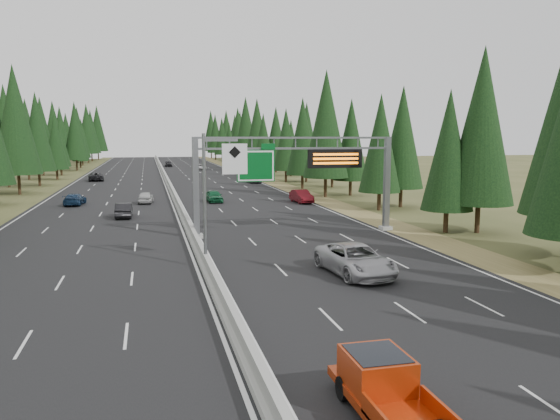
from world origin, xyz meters
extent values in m
cube|color=black|center=(0.00, 80.00, 0.04)|extent=(32.00, 260.00, 0.08)
cube|color=olive|center=(17.80, 80.00, 0.03)|extent=(3.60, 260.00, 0.06)
cube|color=#3F4620|center=(-17.80, 80.00, 0.03)|extent=(3.60, 260.00, 0.06)
cube|color=gray|center=(0.00, 80.00, 0.23)|extent=(0.70, 260.00, 0.30)
cube|color=gray|center=(0.00, 80.00, 0.63)|extent=(0.30, 260.00, 0.60)
cube|color=slate|center=(0.35, 35.00, 3.98)|extent=(0.45, 0.45, 7.80)
cube|color=gray|center=(0.35, 35.00, 0.23)|extent=(0.90, 0.90, 0.30)
cube|color=slate|center=(16.20, 35.00, 3.98)|extent=(0.45, 0.45, 7.80)
cube|color=gray|center=(16.20, 35.00, 0.23)|extent=(0.90, 0.90, 0.30)
cube|color=slate|center=(8.28, 35.00, 7.80)|extent=(15.85, 0.35, 0.16)
cube|color=slate|center=(8.28, 35.00, 6.96)|extent=(15.85, 0.35, 0.16)
cube|color=#054C19|center=(5.00, 34.75, 5.63)|extent=(3.00, 0.10, 2.50)
cube|color=silver|center=(5.00, 34.69, 5.63)|extent=(2.85, 0.02, 2.35)
cube|color=#054C19|center=(6.00, 34.75, 7.13)|extent=(1.10, 0.10, 0.45)
cube|color=black|center=(11.50, 34.70, 6.13)|extent=(4.50, 0.40, 1.50)
cube|color=orange|center=(11.50, 34.48, 6.48)|extent=(3.80, 0.02, 0.18)
cube|color=orange|center=(11.50, 34.48, 6.13)|extent=(3.80, 0.02, 0.18)
cube|color=orange|center=(11.50, 34.48, 5.78)|extent=(3.80, 0.02, 0.18)
cylinder|color=slate|center=(0.00, 25.00, 4.08)|extent=(0.20, 0.20, 8.00)
cube|color=gray|center=(0.00, 25.00, 0.18)|extent=(0.50, 0.50, 0.20)
cube|color=slate|center=(1.00, 25.00, 7.68)|extent=(2.00, 0.15, 0.15)
cube|color=silver|center=(1.80, 24.88, 6.58)|extent=(1.50, 0.06, 1.80)
cylinder|color=black|center=(20.67, 33.04, 0.94)|extent=(0.40, 0.40, 1.88)
cone|color=black|center=(20.67, 33.04, 6.81)|extent=(4.23, 4.23, 9.86)
cylinder|color=black|center=(23.12, 32.29, 1.21)|extent=(0.40, 0.40, 2.42)
cone|color=black|center=(23.12, 32.29, 8.77)|extent=(5.44, 5.44, 12.70)
cylinder|color=black|center=(20.94, 47.13, 0.99)|extent=(0.40, 0.40, 1.99)
cone|color=black|center=(20.94, 47.13, 7.21)|extent=(4.47, 4.47, 10.44)
cylinder|color=black|center=(24.42, 49.05, 1.08)|extent=(0.40, 0.40, 2.17)
cone|color=black|center=(24.42, 49.05, 7.85)|extent=(4.87, 4.87, 11.37)
cylinder|color=black|center=(19.25, 60.34, 1.31)|extent=(0.40, 0.40, 2.62)
cone|color=black|center=(19.25, 60.34, 9.51)|extent=(5.90, 5.90, 13.77)
cylinder|color=black|center=(23.31, 61.92, 1.04)|extent=(0.40, 0.40, 2.07)
cone|color=black|center=(23.31, 61.92, 7.51)|extent=(4.66, 4.66, 10.87)
cylinder|color=black|center=(19.49, 72.08, 1.10)|extent=(0.40, 0.40, 2.19)
cone|color=black|center=(19.49, 72.08, 7.95)|extent=(4.94, 4.94, 11.52)
cylinder|color=black|center=(24.93, 74.06, 1.02)|extent=(0.40, 0.40, 2.05)
cone|color=black|center=(24.93, 74.06, 7.41)|extent=(4.60, 4.60, 10.74)
cylinder|color=black|center=(20.29, 85.28, 1.03)|extent=(0.40, 0.40, 2.05)
cone|color=black|center=(20.29, 85.28, 7.43)|extent=(4.61, 4.61, 10.77)
cylinder|color=black|center=(23.84, 84.75, 1.11)|extent=(0.40, 0.40, 2.21)
cone|color=black|center=(23.84, 84.75, 8.01)|extent=(4.97, 4.97, 11.60)
cylinder|color=black|center=(19.01, 98.28, 1.00)|extent=(0.40, 0.40, 1.99)
cone|color=black|center=(19.01, 98.28, 7.22)|extent=(4.48, 4.48, 10.46)
cylinder|color=black|center=(24.83, 99.14, 0.91)|extent=(0.40, 0.40, 1.81)
cone|color=black|center=(24.83, 99.14, 6.57)|extent=(4.08, 4.08, 9.51)
cylinder|color=black|center=(20.53, 112.14, 1.30)|extent=(0.40, 0.40, 2.61)
cone|color=black|center=(20.53, 112.14, 9.45)|extent=(5.87, 5.87, 13.69)
cylinder|color=black|center=(24.75, 111.90, 1.16)|extent=(0.40, 0.40, 2.32)
cone|color=black|center=(24.75, 111.90, 8.41)|extent=(5.22, 5.22, 12.19)
cylinder|color=black|center=(20.38, 125.48, 1.40)|extent=(0.40, 0.40, 2.81)
cone|color=black|center=(20.38, 125.48, 10.18)|extent=(6.32, 6.32, 14.75)
cylinder|color=black|center=(24.82, 125.15, 0.96)|extent=(0.40, 0.40, 1.92)
cone|color=black|center=(24.82, 125.15, 6.96)|extent=(4.32, 4.32, 10.08)
cylinder|color=black|center=(20.66, 139.11, 1.25)|extent=(0.40, 0.40, 2.51)
cone|color=black|center=(20.66, 139.11, 9.10)|extent=(5.65, 5.65, 13.18)
cylinder|color=black|center=(23.85, 140.06, 1.02)|extent=(0.40, 0.40, 2.04)
cone|color=black|center=(23.85, 140.06, 7.41)|extent=(4.60, 4.60, 10.73)
cylinder|color=black|center=(20.14, 151.42, 0.96)|extent=(0.40, 0.40, 1.92)
cone|color=black|center=(20.14, 151.42, 6.96)|extent=(4.32, 4.32, 10.07)
cylinder|color=black|center=(23.63, 153.26, 1.23)|extent=(0.40, 0.40, 2.46)
cone|color=black|center=(23.63, 153.26, 8.92)|extent=(5.54, 5.54, 12.92)
cylinder|color=black|center=(20.01, 166.49, 1.12)|extent=(0.40, 0.40, 2.24)
cone|color=black|center=(20.01, 166.49, 8.11)|extent=(5.03, 5.03, 11.75)
cylinder|color=black|center=(23.85, 164.48, 1.19)|extent=(0.40, 0.40, 2.38)
cone|color=black|center=(23.85, 164.48, 8.63)|extent=(5.36, 5.36, 12.50)
cylinder|color=black|center=(19.45, 179.01, 1.24)|extent=(0.40, 0.40, 2.47)
cone|color=black|center=(19.45, 179.01, 8.97)|extent=(5.57, 5.57, 12.99)
cylinder|color=black|center=(23.12, 178.38, 1.35)|extent=(0.40, 0.40, 2.70)
cone|color=black|center=(23.12, 178.38, 9.78)|extent=(6.07, 6.07, 14.17)
cylinder|color=black|center=(19.50, 192.12, 1.39)|extent=(0.40, 0.40, 2.78)
cone|color=black|center=(19.50, 192.12, 10.07)|extent=(6.25, 6.25, 14.59)
cylinder|color=black|center=(25.00, 193.70, 0.96)|extent=(0.40, 0.40, 1.92)
cone|color=black|center=(25.00, 193.70, 6.94)|extent=(4.31, 4.31, 10.06)
cylinder|color=black|center=(-20.38, 73.70, 1.40)|extent=(0.40, 0.40, 2.81)
cone|color=black|center=(-20.38, 73.70, 10.18)|extent=(6.32, 6.32, 14.74)
cylinder|color=black|center=(-20.22, 87.34, 1.20)|extent=(0.40, 0.40, 2.40)
cone|color=black|center=(-20.22, 87.34, 8.70)|extent=(5.40, 5.40, 12.59)
cylinder|color=black|center=(-24.46, 86.02, 1.28)|extent=(0.40, 0.40, 2.56)
cone|color=black|center=(-24.46, 86.02, 9.27)|extent=(5.75, 5.75, 13.42)
cylinder|color=black|center=(-19.40, 99.79, 0.97)|extent=(0.40, 0.40, 1.94)
cone|color=black|center=(-19.40, 99.79, 7.04)|extent=(4.37, 4.37, 10.19)
cylinder|color=black|center=(-24.52, 101.45, 1.19)|extent=(0.40, 0.40, 2.37)
cone|color=black|center=(-24.52, 101.45, 8.60)|extent=(5.34, 5.34, 12.46)
cylinder|color=black|center=(-20.44, 112.38, 0.90)|extent=(0.40, 0.40, 1.79)
cone|color=black|center=(-20.44, 112.38, 6.49)|extent=(4.03, 4.03, 9.40)
cylinder|color=black|center=(-23.95, 112.70, 1.27)|extent=(0.40, 0.40, 2.55)
cone|color=black|center=(-23.95, 112.70, 9.23)|extent=(5.73, 5.73, 13.37)
cylinder|color=black|center=(-19.22, 127.83, 1.28)|extent=(0.40, 0.40, 2.55)
cone|color=black|center=(-19.22, 127.83, 9.26)|extent=(5.75, 5.75, 13.41)
cylinder|color=black|center=(-23.69, 126.34, 1.28)|extent=(0.40, 0.40, 2.56)
cone|color=black|center=(-23.69, 126.34, 9.29)|extent=(5.76, 5.76, 13.45)
cylinder|color=black|center=(-19.73, 139.91, 0.88)|extent=(0.40, 0.40, 1.76)
cone|color=black|center=(-19.73, 139.91, 6.39)|extent=(3.96, 3.96, 9.25)
cylinder|color=black|center=(-23.82, 137.44, 1.23)|extent=(0.40, 0.40, 2.46)
cone|color=black|center=(-23.82, 137.44, 8.91)|extent=(5.53, 5.53, 12.90)
cylinder|color=black|center=(-20.67, 153.26, 1.03)|extent=(0.40, 0.40, 2.05)
cone|color=black|center=(-20.67, 153.26, 7.43)|extent=(4.61, 4.61, 10.76)
cylinder|color=black|center=(-24.70, 154.12, 1.16)|extent=(0.40, 0.40, 2.32)
cone|color=black|center=(-24.70, 154.12, 8.41)|extent=(5.22, 5.22, 12.17)
cylinder|color=black|center=(-20.48, 166.42, 1.42)|extent=(0.40, 0.40, 2.83)
cone|color=black|center=(-20.48, 166.42, 10.26)|extent=(6.37, 6.37, 14.86)
cylinder|color=black|center=(-23.56, 167.50, 1.26)|extent=(0.40, 0.40, 2.51)
cone|color=black|center=(-23.56, 167.50, 9.10)|extent=(5.65, 5.65, 13.18)
cylinder|color=black|center=(-20.63, 179.76, 1.33)|extent=(0.40, 0.40, 2.65)
cone|color=black|center=(-20.63, 179.76, 9.62)|extent=(5.97, 5.97, 13.94)
cylinder|color=black|center=(-24.53, 178.73, 1.38)|extent=(0.40, 0.40, 2.77)
cone|color=black|center=(-24.53, 178.73, 10.03)|extent=(6.22, 6.22, 14.52)
cylinder|color=black|center=(-19.46, 190.19, 1.48)|extent=(0.40, 0.40, 2.95)
cone|color=black|center=(-19.46, 190.19, 10.71)|extent=(6.65, 6.65, 15.51)
cylinder|color=black|center=(-23.30, 192.11, 1.26)|extent=(0.40, 0.40, 2.52)
cone|color=black|center=(-23.30, 192.11, 9.12)|extent=(5.66, 5.66, 13.20)
imported|color=#AAA9AD|center=(8.12, 21.44, 0.94)|extent=(3.47, 6.46, 1.72)
cylinder|color=black|center=(2.26, 7.44, 0.44)|extent=(0.27, 0.72, 0.72)
cylinder|color=black|center=(3.79, 7.44, 0.44)|extent=(0.27, 0.72, 0.72)
cube|color=#9E2A09|center=(3.02, 6.00, 0.58)|extent=(1.81, 5.06, 0.27)
cube|color=#9E2A09|center=(3.02, 6.81, 1.21)|extent=(1.72, 1.99, 0.99)
cube|color=black|center=(3.02, 6.81, 1.48)|extent=(1.53, 1.72, 0.50)
cube|color=#9E2A09|center=(3.88, 4.65, 0.89)|extent=(0.09, 2.17, 0.54)
imported|color=#13532E|center=(4.44, 58.15, 0.80)|extent=(1.95, 4.34, 1.45)
imported|color=#5F0D14|center=(14.50, 55.06, 0.85)|extent=(1.96, 4.76, 1.53)
imported|color=black|center=(14.34, 84.13, 0.79)|extent=(2.13, 4.92, 1.41)
imported|color=silver|center=(9.22, 123.46, 0.74)|extent=(2.26, 4.76, 1.31)
imported|color=black|center=(2.13, 139.08, 0.84)|extent=(1.91, 4.48, 1.51)
imported|color=black|center=(-5.58, 47.60, 0.80)|extent=(1.55, 4.35, 1.43)
imported|color=#152C4B|center=(-11.47, 58.96, 0.75)|extent=(2.32, 4.79, 1.34)
imported|color=#B9B9B9|center=(-3.53, 59.01, 0.78)|extent=(1.98, 4.21, 1.39)
imported|color=black|center=(-12.22, 94.92, 0.84)|extent=(3.07, 5.72, 1.53)
camera|label=1|loc=(-3.21, -7.06, 7.88)|focal=35.00mm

